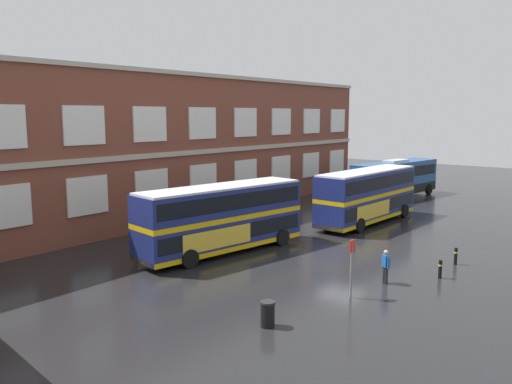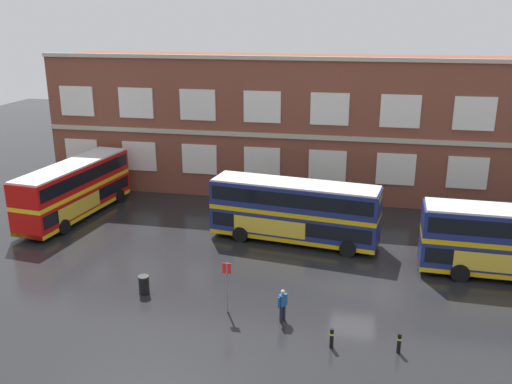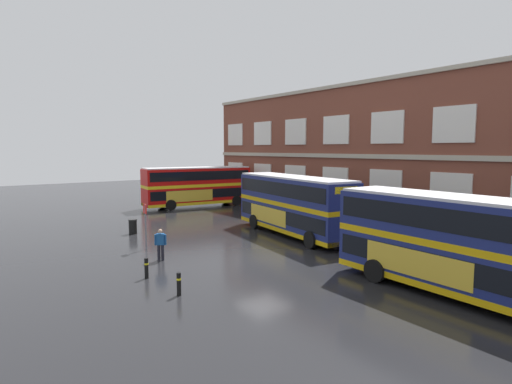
{
  "view_description": "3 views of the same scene",
  "coord_description": "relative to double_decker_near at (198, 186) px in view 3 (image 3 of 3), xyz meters",
  "views": [
    {
      "loc": [
        -26.32,
        -14.75,
        8.25
      ],
      "look_at": [
        -4.25,
        3.08,
        3.96
      ],
      "focal_mm": 36.09,
      "sensor_mm": 36.0,
      "label": 1
    },
    {
      "loc": [
        0.06,
        -28.12,
        14.33
      ],
      "look_at": [
        -6.1,
        2.6,
        4.3
      ],
      "focal_mm": 38.78,
      "sensor_mm": 36.0,
      "label": 2
    },
    {
      "loc": [
        17.2,
        -13.32,
        5.96
      ],
      "look_at": [
        -3.8,
        2.28,
        3.23
      ],
      "focal_mm": 29.3,
      "sensor_mm": 36.0,
      "label": 3
    }
  ],
  "objects": [
    {
      "name": "ground_plane",
      "position": [
        20.69,
        -5.33,
        -2.15
      ],
      "size": [
        120.0,
        120.0,
        0.0
      ],
      "primitive_type": "plane",
      "color": "black"
    },
    {
      "name": "brick_terminal_building",
      "position": [
        20.61,
        10.65,
        3.42
      ],
      "size": [
        52.14,
        8.19,
        11.43
      ],
      "color": "brown",
      "rests_on": "ground"
    },
    {
      "name": "double_decker_near",
      "position": [
        0.0,
        0.0,
        0.0
      ],
      "size": [
        3.85,
        11.22,
        4.07
      ],
      "color": "red",
      "rests_on": "ground"
    },
    {
      "name": "double_decker_middle",
      "position": [
        16.51,
        -1.58,
        0.0
      ],
      "size": [
        11.26,
        4.13,
        4.07
      ],
      "color": "navy",
      "rests_on": "ground"
    },
    {
      "name": "double_decker_far",
      "position": [
        29.81,
        -4.36,
        0.0
      ],
      "size": [
        11.08,
        3.14,
        4.07
      ],
      "color": "navy",
      "rests_on": "ground"
    },
    {
      "name": "waiting_passenger",
      "position": [
        17.31,
        -11.71,
        -1.22
      ],
      "size": [
        0.45,
        0.58,
        1.7
      ],
      "color": "black",
      "rests_on": "ground"
    },
    {
      "name": "bus_stand_flag",
      "position": [
        14.45,
        -11.38,
        -0.51
      ],
      "size": [
        0.44,
        0.1,
        2.7
      ],
      "color": "slate",
      "rests_on": "ground"
    },
    {
      "name": "station_litter_bin",
      "position": [
        9.57,
        -10.38,
        -1.63
      ],
      "size": [
        0.6,
        0.6,
        1.03
      ],
      "color": "black",
      "rests_on": "ground"
    },
    {
      "name": "safety_bollard_west",
      "position": [
        19.83,
        -13.52,
        -1.66
      ],
      "size": [
        0.19,
        0.19,
        0.95
      ],
      "color": "black",
      "rests_on": "ground"
    },
    {
      "name": "safety_bollard_east",
      "position": [
        22.79,
        -13.34,
        -1.66
      ],
      "size": [
        0.19,
        0.19,
        0.95
      ],
      "color": "black",
      "rests_on": "ground"
    }
  ]
}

